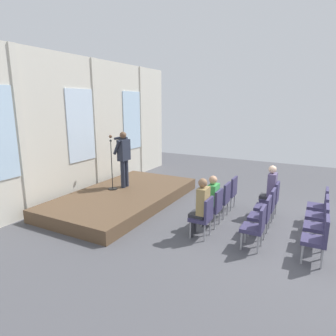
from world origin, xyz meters
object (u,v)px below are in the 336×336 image
object	(u,v)px
chair_r0_c2	(223,198)
chair_r2_c2	(320,213)
audience_r0_c1	(211,198)
audience_r0_c0	(201,205)
chair_r1_c2	(268,205)
chair_r1_c3	(272,197)
mic_stand	(112,179)
chair_r1_c1	(263,214)
chair_r2_c3	(321,204)
chair_r2_c1	(319,224)
chair_r2_c0	(319,237)
audience_r1_c3	(270,188)
chair_r0_c0	(204,215)
chair_r0_c3	(230,191)
speaker	(123,155)
chair_r0_c1	(214,206)
chair_r1_c0	(256,225)

from	to	relation	value
chair_r0_c2	chair_r2_c2	xyz separation A→B (m)	(0.00, -2.30, 0.00)
audience_r0_c1	chair_r0_c2	distance (m)	0.71
audience_r0_c0	chair_r0_c2	xyz separation A→B (m)	(1.37, -0.08, -0.23)
chair_r1_c2	chair_r1_c3	distance (m)	0.69
mic_stand	chair_r1_c1	distance (m)	4.61
chair_r0_c2	chair_r2_c3	xyz separation A→B (m)	(0.69, -2.30, 0.00)
audience_r0_c0	chair_r2_c1	size ratio (longest dim) A/B	1.47
chair_r2_c0	chair_r2_c1	xyz separation A→B (m)	(0.69, 0.00, 0.00)
audience_r0_c0	audience_r1_c3	xyz separation A→B (m)	(2.06, -1.15, 0.00)
chair_r0_c0	audience_r1_c3	distance (m)	2.33
chair_r2_c1	audience_r0_c0	bearing A→B (deg)	106.10
audience_r0_c0	chair_r2_c2	world-z (taller)	audience_r0_c0
audience_r0_c0	mic_stand	bearing A→B (deg)	71.96
chair_r1_c3	audience_r1_c3	bearing A→B (deg)	90.00
chair_r0_c3	chair_r1_c1	distance (m)	1.79
speaker	chair_r1_c2	size ratio (longest dim) A/B	1.87
chair_r2_c1	chair_r0_c2	bearing A→B (deg)	73.38
speaker	chair_r2_c1	distance (m)	5.68
speaker	audience_r0_c1	xyz separation A→B (m)	(-0.79, -3.19, -0.66)
chair_r0_c1	chair_r2_c3	bearing A→B (deg)	-59.16
speaker	audience_r1_c3	xyz separation A→B (m)	(0.58, -4.34, -0.61)
chair_r0_c3	audience_r1_c3	world-z (taller)	audience_r1_c3
chair_r2_c3	speaker	bearing A→B (deg)	95.94
chair_r1_c1	chair_r2_c0	bearing A→B (deg)	-120.84
speaker	chair_r0_c0	xyz separation A→B (m)	(-1.48, -3.27, -0.84)
chair_r0_c3	chair_r2_c0	bearing A→B (deg)	-131.84
speaker	chair_r0_c1	world-z (taller)	speaker
chair_r1_c1	chair_r1_c3	xyz separation A→B (m)	(1.37, 0.00, 0.00)
chair_r0_c0	audience_r0_c1	world-z (taller)	audience_r0_c1
mic_stand	chair_r1_c3	xyz separation A→B (m)	(0.96, -4.59, -0.15)
audience_r0_c1	chair_r2_c1	size ratio (longest dim) A/B	1.36
chair_r0_c1	chair_r2_c0	xyz separation A→B (m)	(-0.69, -2.30, 0.00)
chair_r0_c0	chair_r1_c1	world-z (taller)	same
audience_r0_c1	chair_r2_c1	bearing A→B (deg)	-90.00
chair_r0_c2	chair_r0_c3	size ratio (longest dim) A/B	1.00
audience_r1_c3	chair_r2_c0	world-z (taller)	audience_r1_c3
chair_r1_c0	chair_r2_c2	world-z (taller)	same
chair_r1_c0	chair_r2_c0	world-z (taller)	same
chair_r1_c0	chair_r1_c3	distance (m)	2.06
chair_r2_c3	chair_r0_c1	bearing A→B (deg)	120.84
mic_stand	audience_r1_c3	distance (m)	4.62
speaker	chair_r1_c3	xyz separation A→B (m)	(0.58, -4.42, -0.84)
mic_stand	audience_r0_c0	xyz separation A→B (m)	(-1.10, -3.37, 0.08)
chair_r0_c0	chair_r0_c1	xyz separation A→B (m)	(0.69, 0.00, 0.00)
chair_r0_c0	audience_r0_c0	world-z (taller)	audience_r0_c0
speaker	chair_r2_c3	size ratio (longest dim) A/B	1.87
mic_stand	audience_r0_c1	distance (m)	3.39
chair_r1_c0	chair_r1_c2	world-z (taller)	same
chair_r2_c0	chair_r1_c1	bearing A→B (deg)	59.16
chair_r1_c2	chair_r2_c0	distance (m)	1.79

